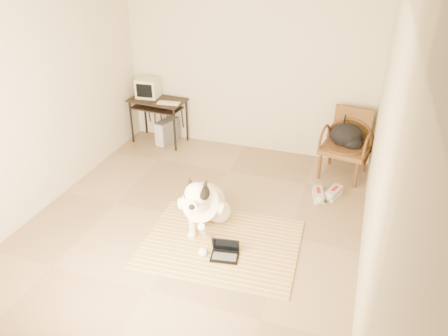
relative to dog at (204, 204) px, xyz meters
The scene contains 16 objects.
floor 0.41m from the dog, 139.56° to the left, with size 4.50×4.50×0.00m, color #8B7355.
wall_back 2.60m from the dog, 93.90° to the left, with size 4.50×4.50×0.00m, color beige.
wall_front 2.34m from the dog, 94.41° to the right, with size 4.50×4.50×0.00m, color beige.
wall_left 2.39m from the dog, behind, with size 4.50×4.50×0.00m, color beige.
wall_right 2.10m from the dog, ahead, with size 4.50×4.50×0.00m, color beige.
rug 0.50m from the dog, 38.78° to the right, with size 1.84×1.45×0.02m.
dog is the anchor object (origin of this frame).
laptop 0.66m from the dog, 46.76° to the right, with size 0.34×0.27×0.22m.
computer_desk 2.66m from the dog, 127.69° to the left, with size 0.95×0.58×0.76m.
crt_monitor 2.89m from the dog, 129.76° to the left, with size 0.37×0.36×0.31m.
desk_keyboard 2.43m from the dog, 124.48° to the left, with size 0.36×0.13×0.02m, color beige.
pc_tower 2.56m from the dog, 125.18° to the left, with size 0.29×0.47×0.41m.
rattan_chair 2.45m from the dog, 52.93° to the left, with size 0.74×0.72×0.97m.
backpack 2.45m from the dog, 52.69° to the left, with size 0.48×0.40×0.35m.
sneaker_left 1.69m from the dog, 42.80° to the left, with size 0.20×0.34×0.11m.
sneaker_right 1.91m from the dog, 41.35° to the left, with size 0.24×0.35×0.12m.
Camera 1 is at (1.77, -4.18, 3.22)m, focal length 35.00 mm.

